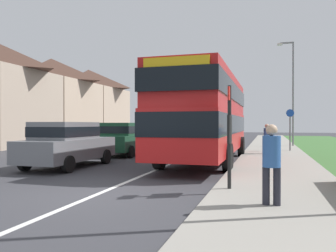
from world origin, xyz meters
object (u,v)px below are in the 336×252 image
pedestrian_at_stop (272,161)px  bus_stop_sign (229,130)px  double_decker_bus (207,113)px  parked_car_dark_green (124,138)px  parked_car_white (150,135)px  parked_car_black (172,133)px  parked_car_grey (67,143)px  cycle_route_sign (290,128)px  street_lamp_mid (292,87)px  pedestrian_walking_away (267,137)px

pedestrian_at_stop → bus_stop_sign: bearing=123.6°
double_decker_bus → parked_car_dark_green: double_decker_bus is taller
parked_car_dark_green → pedestrian_at_stop: parked_car_dark_green is taller
parked_car_white → parked_car_black: 5.12m
parked_car_grey → cycle_route_sign: bearing=47.3°
parked_car_grey → street_lamp_mid: size_ratio=0.59×
pedestrian_walking_away → cycle_route_sign: cycle_route_sign is taller
pedestrian_at_stop → bus_stop_sign: 1.81m
parked_car_grey → pedestrian_at_stop: (7.47, -4.52, 0.02)m
pedestrian_walking_away → double_decker_bus: bearing=-124.9°
pedestrian_at_stop → pedestrian_walking_away: (-0.11, 11.51, 0.00)m
double_decker_bus → street_lamp_mid: bearing=68.6°
parked_car_white → double_decker_bus: bearing=-52.5°
parked_car_dark_green → parked_car_white: bearing=92.4°
parked_car_white → street_lamp_mid: (9.15, 4.25, 3.39)m
double_decker_bus → parked_car_black: (-4.88, 11.57, -1.22)m
cycle_route_sign → parked_car_white: bearing=177.1°
cycle_route_sign → double_decker_bus: bearing=-122.4°
double_decker_bus → pedestrian_walking_away: 4.59m
parked_car_grey → bus_stop_sign: (6.51, -3.09, 0.59)m
pedestrian_walking_away → parked_car_grey: bearing=-136.5°
double_decker_bus → parked_car_white: 8.23m
parked_car_grey → bus_stop_sign: 7.23m
parked_car_grey → street_lamp_mid: street_lamp_mid is taller
parked_car_white → parked_car_dark_green: bearing=-87.6°
double_decker_bus → pedestrian_at_stop: 8.39m
parked_car_dark_green → bus_stop_sign: 10.44m
parked_car_white → pedestrian_walking_away: 8.01m
pedestrian_at_stop → cycle_route_sign: size_ratio=0.66×
bus_stop_sign → pedestrian_at_stop: bearing=-56.4°
pedestrian_at_stop → cycle_route_sign: bearing=85.2°
parked_car_black → pedestrian_at_stop: parked_car_black is taller
parked_car_dark_green → pedestrian_walking_away: bearing=14.5°
parked_car_grey → bus_stop_sign: bearing=-25.4°
pedestrian_walking_away → bus_stop_sign: 10.12m
parked_car_dark_green → bus_stop_sign: size_ratio=1.52×
double_decker_bus → parked_car_grey: bearing=-145.2°
street_lamp_mid → parked_car_grey: bearing=-122.7°
parked_car_grey → pedestrian_at_stop: size_ratio=2.66×
parked_car_white → bus_stop_sign: bus_stop_sign is taller
parked_car_dark_green → pedestrian_walking_away: parked_car_dark_green is taller
bus_stop_sign → cycle_route_sign: (2.12, 12.44, -0.11)m
parked_car_dark_green → bus_stop_sign: (6.45, -8.19, 0.60)m
bus_stop_sign → parked_car_grey: bearing=154.6°
parked_car_black → street_lamp_mid: street_lamp_mid is taller
parked_car_dark_green → pedestrian_at_stop: 12.14m
cycle_route_sign → street_lamp_mid: size_ratio=0.34×
parked_car_grey → parked_car_dark_green: 5.10m
parked_car_dark_green → cycle_route_sign: 9.58m
parked_car_dark_green → cycle_route_sign: cycle_route_sign is taller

